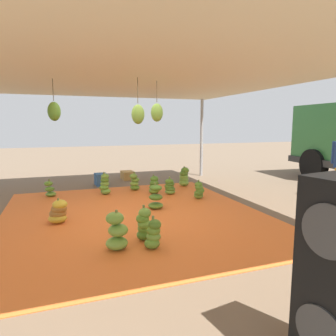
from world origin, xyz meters
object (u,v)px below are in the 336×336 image
Objects in this scene: banana_bunch_2 at (117,232)px; crate_0 at (101,179)px; banana_bunch_8 at (170,187)px; banana_bunch_5 at (58,212)px; banana_bunch_4 at (184,177)px; banana_bunch_9 at (144,225)px; banana_bunch_3 at (154,185)px; banana_bunch_10 at (50,190)px; banana_bunch_1 at (199,191)px; banana_bunch_6 at (153,235)px; banana_bunch_7 at (105,185)px; banana_bunch_0 at (135,182)px; banana_bunch_11 at (156,198)px; crate_1 at (128,175)px.

banana_bunch_2 is 4.81m from crate_0.
banana_bunch_2 is 3.52m from banana_bunch_8.
banana_bunch_5 is 3.48m from crate_0.
banana_bunch_9 is (3.62, -2.18, -0.02)m from banana_bunch_4.
crate_0 is at bearing 160.25° from banana_bunch_5.
banana_bunch_3 reaches higher than banana_bunch_10.
banana_bunch_5 is at bearing -54.40° from banana_bunch_3.
banana_bunch_1 is 0.92× the size of banana_bunch_3.
banana_bunch_6 is (2.42, -1.87, 0.00)m from banana_bunch_1.
banana_bunch_7 is 1.30× the size of banana_bunch_10.
banana_bunch_7 is 1.27× the size of banana_bunch_8.
banana_bunch_9 reaches higher than banana_bunch_3.
banana_bunch_4 is (-0.09, 1.49, 0.04)m from banana_bunch_0.
banana_bunch_11 reaches higher than banana_bunch_0.
banana_bunch_2 is 1.27× the size of banana_bunch_8.
banana_bunch_4 and banana_bunch_7 have the same top height.
banana_bunch_9 is at bearing -11.06° from banana_bunch_0.
crate_0 is at bearing -140.56° from banana_bunch_8.
banana_bunch_0 is 0.89× the size of banana_bunch_4.
banana_bunch_5 is 0.85× the size of crate_1.
banana_bunch_7 is (-2.01, 1.11, 0.05)m from banana_bunch_5.
banana_bunch_7 is at bearing -106.51° from banana_bunch_3.
banana_bunch_6 is at bearing 1.21° from crate_0.
banana_bunch_4 is 1.22× the size of banana_bunch_6.
banana_bunch_5 is (2.31, -3.41, -0.06)m from banana_bunch_4.
banana_bunch_9 is (3.53, -0.69, 0.02)m from banana_bunch_0.
banana_bunch_5 is at bearing -55.95° from banana_bunch_4.
banana_bunch_3 reaches higher than banana_bunch_8.
banana_bunch_5 is 1.03× the size of banana_bunch_10.
banana_bunch_3 is 3.47m from banana_bunch_6.
banana_bunch_4 is 2.33m from banana_bunch_7.
banana_bunch_11 is (1.17, -0.74, 0.04)m from banana_bunch_8.
banana_bunch_2 is at bearing -46.14° from banana_bunch_1.
banana_bunch_1 is at bearing 43.65° from banana_bunch_3.
banana_bunch_11 reaches higher than crate_1.
banana_bunch_0 is at bearing 104.17° from banana_bunch_7.
banana_bunch_7 reaches higher than crate_1.
banana_bunch_5 is 0.79× the size of banana_bunch_7.
banana_bunch_4 is 1.26× the size of banana_bunch_5.
banana_bunch_6 reaches higher than crate_1.
banana_bunch_4 is at bearing 149.00° from banana_bunch_9.
banana_bunch_3 is 2.32m from crate_1.
banana_bunch_8 is (0.55, 1.56, -0.06)m from banana_bunch_7.
banana_bunch_3 is 0.87× the size of banana_bunch_7.
banana_bunch_1 is 3.06m from banana_bunch_6.
banana_bunch_4 is at bearing 97.46° from banana_bunch_7.
banana_bunch_1 is at bearing 103.59° from banana_bunch_5.
banana_bunch_2 is 1.27× the size of crate_0.
banana_bunch_11 reaches higher than banana_bunch_1.
crate_1 is at bearing 173.90° from banana_bunch_0.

